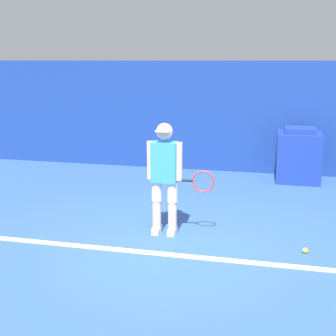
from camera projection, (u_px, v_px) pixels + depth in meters
ground_plane at (172, 250)px, 5.87m from camera, size 24.00×24.00×0.00m
back_wall at (220, 117)px, 9.86m from camera, size 24.00×0.10×2.32m
court_baseline at (170, 255)px, 5.72m from camera, size 21.60×0.10×0.01m
tennis_player at (165, 174)px, 6.27m from camera, size 0.92×0.28×1.53m
tennis_ball at (305, 251)px, 5.78m from camera, size 0.07×0.07×0.07m
covered_chair at (299, 156)px, 9.15m from camera, size 0.84×0.84×1.06m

